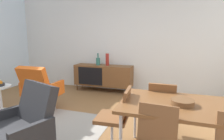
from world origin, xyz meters
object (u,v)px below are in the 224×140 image
object	(u,v)px
sideboard	(103,75)
lounge_chair_red	(40,88)
vase_sculptural_dark	(107,60)
armchair_black_shell	(25,125)
vase_cobalt	(98,61)
dining_chair_back_left	(162,107)
wooden_bowl_on_table	(182,102)
dining_chair_near_window	(117,117)
dining_table	(192,109)
side_table_round	(0,95)

from	to	relation	value
sideboard	lounge_chair_red	bearing A→B (deg)	-111.75
lounge_chair_red	vase_sculptural_dark	bearing A→B (deg)	64.98
armchair_black_shell	lounge_chair_red	bearing A→B (deg)	123.15
vase_cobalt	lounge_chair_red	size ratio (longest dim) A/B	0.34
sideboard	vase_sculptural_dark	world-z (taller)	vase_sculptural_dark
dining_chair_back_left	wooden_bowl_on_table	bearing A→B (deg)	-67.00
lounge_chair_red	dining_chair_near_window	bearing A→B (deg)	-23.55
vase_cobalt	dining_table	bearing A→B (deg)	-49.08
dining_chair_near_window	lounge_chair_red	xyz separation A→B (m)	(-1.87, 0.81, -0.00)
wooden_bowl_on_table	dining_chair_near_window	world-z (taller)	dining_chair_near_window
sideboard	dining_chair_near_window	distance (m)	2.81
sideboard	side_table_round	world-z (taller)	sideboard
vase_sculptural_dark	lounge_chair_red	bearing A→B (deg)	-115.02
dining_chair_back_left	lounge_chair_red	size ratio (longest dim) A/B	0.90
sideboard	vase_sculptural_dark	size ratio (longest dim) A/B	4.92
sideboard	armchair_black_shell	world-z (taller)	armchair_black_shell
sideboard	wooden_bowl_on_table	size ratio (longest dim) A/B	6.15
dining_chair_near_window	armchair_black_shell	size ratio (longest dim) A/B	0.90
vase_sculptural_dark	dining_chair_back_left	size ratio (longest dim) A/B	0.38
sideboard	armchair_black_shell	size ratio (longest dim) A/B	1.69
dining_chair_near_window	vase_sculptural_dark	bearing A→B (deg)	112.45
vase_cobalt	wooden_bowl_on_table	distance (m)	3.33
wooden_bowl_on_table	dining_chair_back_left	size ratio (longest dim) A/B	0.30
wooden_bowl_on_table	lounge_chair_red	distance (m)	2.80
dining_chair_back_left	lounge_chair_red	xyz separation A→B (m)	(-2.40, 0.26, -0.00)
wooden_bowl_on_table	lounge_chair_red	xyz separation A→B (m)	(-2.65, 0.84, -0.30)
vase_cobalt	wooden_bowl_on_table	xyz separation A→B (m)	(2.11, -2.58, -0.06)
vase_cobalt	dining_chair_near_window	distance (m)	2.90
dining_chair_back_left	vase_sculptural_dark	bearing A→B (deg)	128.57
vase_cobalt	wooden_bowl_on_table	bearing A→B (deg)	-50.69
armchair_black_shell	vase_sculptural_dark	bearing A→B (deg)	91.47
vase_sculptural_dark	dining_chair_back_left	bearing A→B (deg)	-51.43
sideboard	dining_chair_near_window	xyz separation A→B (m)	(1.17, -2.55, 0.03)
vase_cobalt	sideboard	bearing A→B (deg)	-0.70
vase_cobalt	dining_chair_near_window	size ratio (longest dim) A/B	0.38
vase_sculptural_dark	wooden_bowl_on_table	world-z (taller)	vase_sculptural_dark
dining_chair_near_window	sideboard	bearing A→B (deg)	114.70
wooden_bowl_on_table	lounge_chair_red	world-z (taller)	lounge_chair_red
dining_table	dining_chair_back_left	distance (m)	0.70
lounge_chair_red	side_table_round	xyz separation A→B (m)	(-0.77, -0.27, -0.15)
sideboard	dining_chair_back_left	distance (m)	2.63
wooden_bowl_on_table	side_table_round	size ratio (longest dim) A/B	0.50
wooden_bowl_on_table	lounge_chair_red	size ratio (longest dim) A/B	0.27
dining_table	dining_chair_near_window	xyz separation A→B (m)	(-0.89, 0.00, -0.23)
vase_sculptural_dark	dining_chair_back_left	xyz separation A→B (m)	(1.59, -2.00, -0.41)
vase_cobalt	side_table_round	bearing A→B (deg)	-123.17
dining_table	armchair_black_shell	world-z (taller)	armchair_black_shell
vase_sculptural_dark	wooden_bowl_on_table	xyz separation A→B (m)	(1.84, -2.58, -0.11)
wooden_bowl_on_table	side_table_round	bearing A→B (deg)	170.45
wooden_bowl_on_table	vase_sculptural_dark	bearing A→B (deg)	125.50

